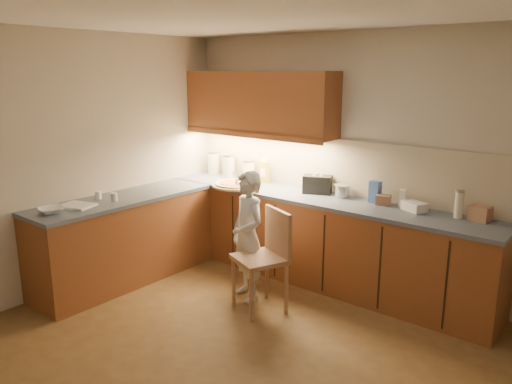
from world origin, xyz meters
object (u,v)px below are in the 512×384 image
(oil_jug, at_px, (265,171))
(toaster, at_px, (317,184))
(wooden_chair, at_px, (267,253))
(pizza_on_board, at_px, (236,184))
(child, at_px, (248,236))

(oil_jug, relative_size, toaster, 0.85)
(oil_jug, bearing_deg, wooden_chair, -50.90)
(oil_jug, bearing_deg, toaster, -4.00)
(pizza_on_board, relative_size, toaster, 1.60)
(pizza_on_board, distance_m, wooden_chair, 1.26)
(wooden_chair, distance_m, toaster, 1.11)
(oil_jug, bearing_deg, child, -59.90)
(toaster, bearing_deg, pizza_on_board, 176.93)
(child, distance_m, oil_jug, 1.23)
(pizza_on_board, relative_size, wooden_chair, 0.57)
(pizza_on_board, xyz_separation_m, wooden_chair, (0.98, -0.69, -0.39))
(wooden_chair, bearing_deg, child, -168.89)
(child, relative_size, oil_jug, 4.41)
(toaster, bearing_deg, child, -123.45)
(pizza_on_board, height_order, toaster, pizza_on_board)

